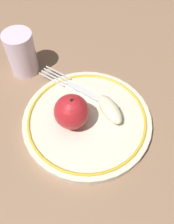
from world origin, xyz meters
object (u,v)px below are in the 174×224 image
plate (87,121)px  apple_red_whole (72,112)px  apple_slice_front (110,109)px  drinking_glass (21,53)px  fork (80,89)px

plate → apple_red_whole: size_ratio=3.42×
apple_slice_front → drinking_glass: 0.23m
plate → drinking_glass: drinking_glass is taller
plate → fork: (0.00, 0.07, 0.01)m
plate → apple_red_whole: bearing=-176.9°
drinking_glass → apple_red_whole: bearing=-66.7°
plate → apple_slice_front: bearing=2.9°
apple_red_whole → plate: bearing=3.1°
plate → apple_red_whole: 0.05m
apple_slice_front → fork: bearing=-162.1°
fork → drinking_glass: 0.15m
apple_slice_front → drinking_glass: (-0.15, 0.17, 0.02)m
fork → apple_slice_front: bearing=168.8°
drinking_glass → plate: bearing=-59.1°
apple_red_whole → apple_slice_front: bearing=3.0°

